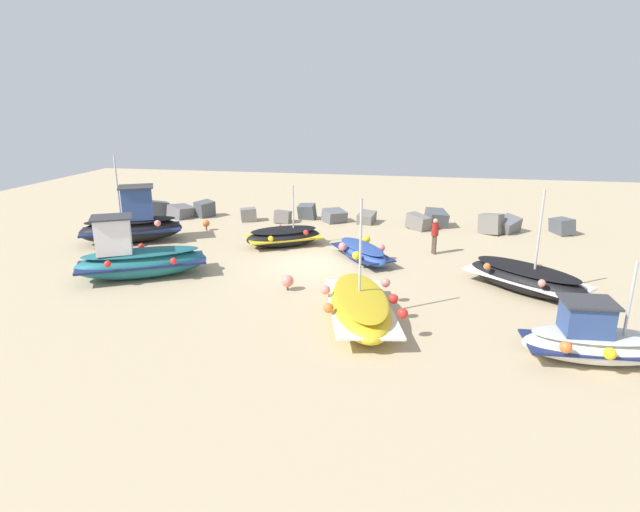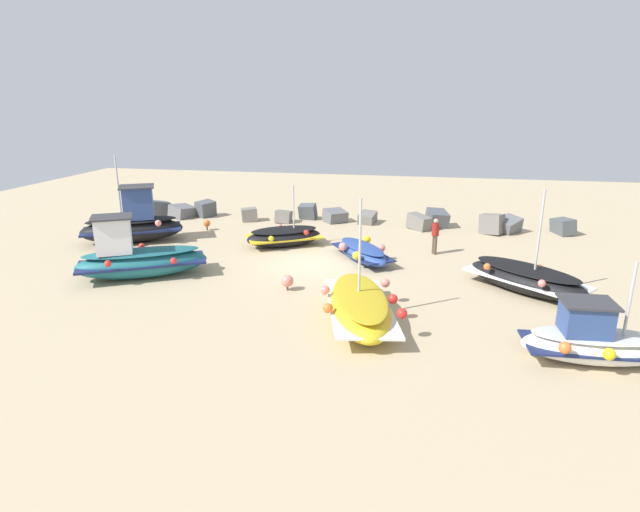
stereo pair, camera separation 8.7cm
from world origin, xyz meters
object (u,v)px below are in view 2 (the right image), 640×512
fishing_boat_5 (284,236)px  mooring_buoy_0 (287,281)px  fishing_boat_4 (133,224)px  fishing_boat_2 (526,278)px  fishing_boat_3 (138,258)px  mooring_buoy_1 (207,223)px  fishing_boat_6 (594,341)px  fishing_boat_0 (362,252)px  fishing_boat_1 (360,306)px  person_walking (435,234)px

fishing_boat_5 → mooring_buoy_0: size_ratio=6.54×
fishing_boat_4 → mooring_buoy_0: bearing=-57.0°
fishing_boat_2 → fishing_boat_3: (-14.70, -1.29, 0.27)m
mooring_buoy_1 → mooring_buoy_0: bearing=-50.6°
fishing_boat_2 → fishing_boat_5: 11.08m
fishing_boat_3 → fishing_boat_6: fishing_boat_6 is taller
fishing_boat_6 → mooring_buoy_1: 19.73m
fishing_boat_6 → mooring_buoy_0: (-9.42, 3.61, -0.22)m
fishing_boat_0 → fishing_boat_3: size_ratio=0.73×
fishing_boat_0 → fishing_boat_4: (-11.39, 0.86, 0.51)m
fishing_boat_2 → mooring_buoy_1: (-15.13, 6.39, -0.14)m
mooring_buoy_0 → fishing_boat_3: bearing=177.3°
fishing_boat_5 → fishing_boat_6: fishing_boat_5 is taller
fishing_boat_6 → fishing_boat_0: bearing=-51.0°
fishing_boat_1 → fishing_boat_4: (-12.10, 7.32, 0.39)m
fishing_boat_6 → person_walking: fishing_boat_6 is taller
fishing_boat_1 → mooring_buoy_0: size_ratio=8.93×
fishing_boat_4 → fishing_boat_6: 20.50m
fishing_boat_0 → fishing_boat_3: fishing_boat_3 is taller
mooring_buoy_1 → fishing_boat_4: bearing=-132.0°
fishing_boat_4 → mooring_buoy_0: size_ratio=8.64×
fishing_boat_0 → fishing_boat_1: bearing=151.3°
fishing_boat_6 → mooring_buoy_0: fishing_boat_6 is taller
fishing_boat_3 → fishing_boat_5: (4.46, 5.50, -0.31)m
fishing_boat_0 → person_walking: size_ratio=2.32×
fishing_boat_4 → fishing_boat_5: fishing_boat_4 is taller
fishing_boat_0 → fishing_boat_1: fishing_boat_1 is taller
fishing_boat_3 → fishing_boat_5: bearing=-158.0°
person_walking → fishing_boat_2: bearing=98.9°
fishing_boat_0 → person_walking: person_walking is taller
fishing_boat_4 → fishing_boat_3: bearing=-85.8°
fishing_boat_2 → fishing_boat_4: 18.07m
fishing_boat_2 → fishing_boat_6: (0.84, -5.19, 0.06)m
mooring_buoy_0 → mooring_buoy_1: bearing=129.4°
person_walking → fishing_boat_4: bearing=-25.0°
fishing_boat_3 → mooring_buoy_0: size_ratio=8.78×
fishing_boat_0 → fishing_boat_6: 10.63m
fishing_boat_0 → mooring_buoy_1: 9.57m
fishing_boat_2 → fishing_boat_4: bearing=28.5°
person_walking → fishing_boat_0: bearing=-0.8°
fishing_boat_0 → fishing_boat_5: size_ratio=0.98×
fishing_boat_0 → mooring_buoy_1: size_ratio=6.58×
fishing_boat_0 → fishing_boat_3: bearing=80.4°
fishing_boat_3 → mooring_buoy_1: (-0.43, 7.69, -0.41)m
fishing_boat_1 → fishing_boat_5: size_ratio=1.37×
mooring_buoy_0 → fishing_boat_0: bearing=62.1°
fishing_boat_6 → mooring_buoy_1: (-15.98, 11.58, -0.20)m
fishing_boat_5 → fishing_boat_6: bearing=109.0°
fishing_boat_0 → fishing_boat_1: (0.70, -6.46, 0.13)m
fishing_boat_1 → person_walking: size_ratio=3.23×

